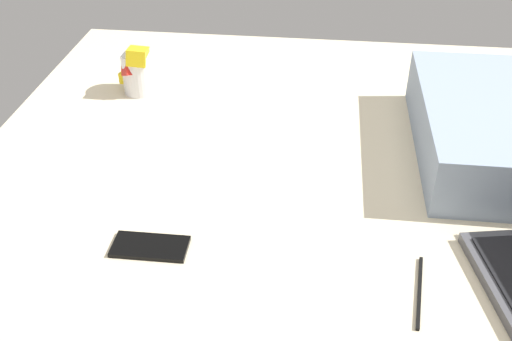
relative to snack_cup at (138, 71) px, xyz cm
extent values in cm
cube|color=beige|center=(47.65, 41.12, -15.08)|extent=(180.00, 140.00, 18.00)
cylinder|color=silver|center=(-0.21, 0.14, -0.58)|extent=(9.00, 9.00, 11.00)
cube|color=yellow|center=(-1.17, -2.09, -2.14)|extent=(6.16, 6.79, 3.48)
cube|color=red|center=(1.46, -0.53, 1.35)|extent=(7.60, 7.15, 6.14)
cube|color=yellow|center=(1.38, 0.78, 4.83)|extent=(6.87, 5.77, 5.43)
cube|color=black|center=(61.31, 19.08, -5.68)|extent=(6.88, 14.04, 0.80)
cube|color=#8C9EB7|center=(20.16, 89.12, 0.42)|extent=(52.00, 36.00, 13.00)
cube|color=black|center=(66.91, 67.35, -5.78)|extent=(16.93, 2.89, 0.60)
camera|label=1|loc=(141.94, 48.34, 68.99)|focal=42.29mm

